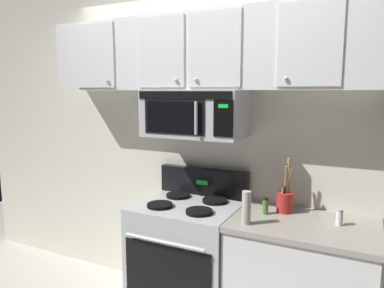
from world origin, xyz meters
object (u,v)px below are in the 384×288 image
Objects in this scene: pepper_mill at (246,208)px; spice_jar at (265,206)px; over_range_microwave at (195,114)px; salt_shaker at (339,217)px; stove_range at (188,258)px; utensil_crock_red at (285,199)px.

pepper_mill reaches higher than spice_jar.
over_range_microwave is 7.16× the size of salt_shaker.
stove_range reaches higher than pepper_mill.
utensil_crock_red is at bearing 164.49° from salt_shaker.
utensil_crock_red is at bearing 41.31° from spice_jar.
utensil_crock_red is 0.38m from salt_shaker.
spice_jar is at bearing 75.77° from pepper_mill.
pepper_mill is 1.83× the size of spice_jar.
over_range_microwave reaches higher than pepper_mill.
over_range_microwave reaches higher than utensil_crock_red.
spice_jar is at bearing -138.69° from utensil_crock_red.
salt_shaker is 0.90× the size of spice_jar.
stove_range is at bearing -89.86° from over_range_microwave.
salt_shaker is at bearing 23.85° from pepper_mill.
spice_jar is at bearing 179.65° from salt_shaker.
pepper_mill is at bearing -156.15° from salt_shaker.
salt_shaker is (1.05, 0.04, 0.48)m from stove_range.
stove_range reaches higher than spice_jar.
over_range_microwave is at bearing 149.09° from pepper_mill.
over_range_microwave is 6.45× the size of spice_jar.
salt_shaker is at bearing 2.42° from stove_range.
pepper_mill is 0.25m from spice_jar.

